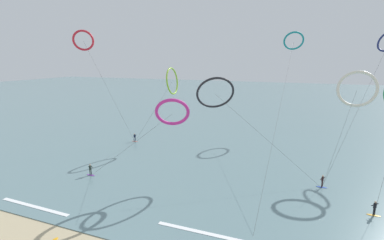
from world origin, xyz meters
The scene contains 12 objects.
sea_water centered at (0.00, 104.46, 0.04)m, with size 400.00×200.00×0.08m, color slate.
surfer_amber centered at (21.58, 18.58, 0.82)m, with size 1.40×0.73×1.70m.
surfer_coral centered at (-18.28, 33.57, 0.82)m, with size 1.40×0.72×1.70m.
surfer_cobalt centered at (16.65, 24.13, 0.82)m, with size 1.40×0.66×1.70m.
surfer_violet centered at (-14.59, 16.09, 0.82)m, with size 1.40×0.60×1.70m.
kite_lime centered at (-10.21, 34.94, 12.59)m, with size 8.64×5.23×15.20m.
kite_crimson centered at (-25.56, 28.98, 20.13)m, with size 8.94×6.50×22.11m.
kite_magenta centered at (-1.83, 17.28, 10.10)m, with size 15.33×4.16×12.11m.
kite_teal centered at (10.22, 57.98, 20.85)m, with size 5.13×50.07×23.01m.
kite_ivory centered at (20.57, 32.35, 12.51)m, with size 6.82×9.88×15.17m.
kite_charcoal centered at (1.83, 23.80, 12.01)m, with size 17.99×5.33×14.42m.
wave_crest_mid centered at (-14.29, 6.35, 0.06)m, with size 10.15×0.50×0.12m, color white.
Camera 1 is at (13.65, -14.97, 16.69)m, focal length 26.82 mm.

